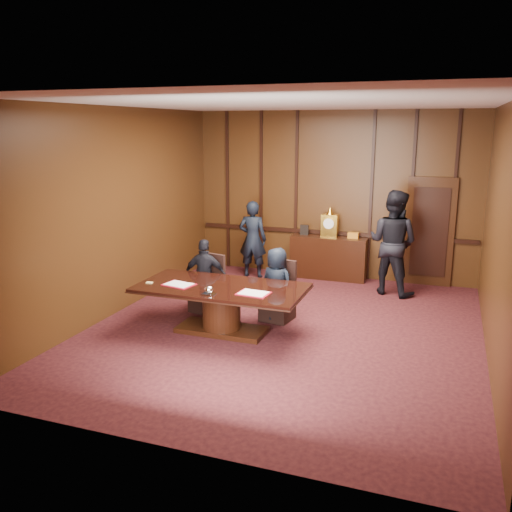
# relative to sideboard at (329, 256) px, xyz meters

# --- Properties ---
(room) EXTENTS (7.00, 7.04, 3.50)m
(room) POSITION_rel_sideboard_xyz_m (0.07, -3.12, 1.24)
(room) COLOR black
(room) RESTS_ON ground
(sideboard) EXTENTS (1.60, 0.45, 1.54)m
(sideboard) POSITION_rel_sideboard_xyz_m (0.00, 0.00, 0.00)
(sideboard) COLOR black
(sideboard) RESTS_ON ground
(conference_table) EXTENTS (2.62, 1.32, 0.76)m
(conference_table) POSITION_rel_sideboard_xyz_m (-0.90, -3.66, 0.02)
(conference_table) COLOR black
(conference_table) RESTS_ON ground
(folder_left) EXTENTS (0.52, 0.41, 0.02)m
(folder_left) POSITION_rel_sideboard_xyz_m (-1.54, -3.84, 0.28)
(folder_left) COLOR #AD0F20
(folder_left) RESTS_ON conference_table
(folder_right) EXTENTS (0.49, 0.37, 0.02)m
(folder_right) POSITION_rel_sideboard_xyz_m (-0.29, -3.87, 0.28)
(folder_right) COLOR #AD0F20
(folder_right) RESTS_ON conference_table
(inkstand) EXTENTS (0.20, 0.14, 0.12)m
(inkstand) POSITION_rel_sideboard_xyz_m (-0.90, -4.11, 0.33)
(inkstand) COLOR white
(inkstand) RESTS_ON conference_table
(notepad) EXTENTS (0.11, 0.08, 0.01)m
(notepad) POSITION_rel_sideboard_xyz_m (-2.03, -3.90, 0.28)
(notepad) COLOR tan
(notepad) RESTS_ON conference_table
(chair_left) EXTENTS (0.58, 0.58, 0.99)m
(chair_left) POSITION_rel_sideboard_xyz_m (-1.54, -2.79, -0.19)
(chair_left) COLOR black
(chair_left) RESTS_ON ground
(chair_right) EXTENTS (0.55, 0.55, 0.99)m
(chair_right) POSITION_rel_sideboard_xyz_m (-0.25, -2.79, -0.19)
(chair_right) COLOR black
(chair_right) RESTS_ON ground
(signatory_left) EXTENTS (0.81, 0.47, 1.29)m
(signatory_left) POSITION_rel_sideboard_xyz_m (-1.55, -2.86, 0.16)
(signatory_left) COLOR black
(signatory_left) RESTS_ON ground
(signatory_right) EXTENTS (0.70, 0.55, 1.24)m
(signatory_right) POSITION_rel_sideboard_xyz_m (-0.25, -2.86, 0.14)
(signatory_right) COLOR black
(signatory_right) RESTS_ON ground
(witness_left) EXTENTS (0.63, 0.44, 1.65)m
(witness_left) POSITION_rel_sideboard_xyz_m (-1.56, -0.45, 0.34)
(witness_left) COLOR black
(witness_left) RESTS_ON ground
(witness_right) EXTENTS (1.18, 1.05, 2.01)m
(witness_right) POSITION_rel_sideboard_xyz_m (1.37, -0.65, 0.52)
(witness_right) COLOR black
(witness_right) RESTS_ON ground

